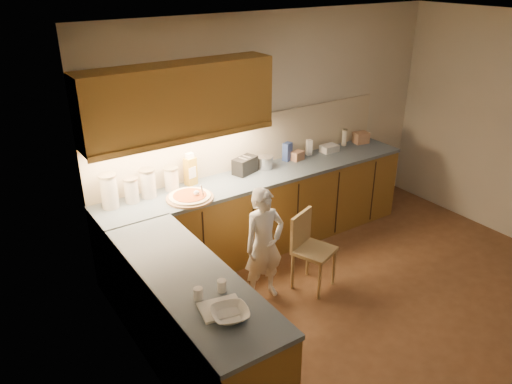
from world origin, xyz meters
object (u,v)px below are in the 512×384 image
(pizza_on_board, at_px, (190,197))
(oil_jug, at_px, (190,170))
(toaster, at_px, (245,165))
(wooden_chair, at_px, (309,245))
(child, at_px, (264,245))

(pizza_on_board, bearing_deg, oil_jug, 61.05)
(pizza_on_board, xyz_separation_m, toaster, (0.81, 0.26, 0.07))
(oil_jug, height_order, toaster, oil_jug)
(pizza_on_board, xyz_separation_m, wooden_chair, (0.91, -0.77, -0.47))
(oil_jug, bearing_deg, wooden_chair, -55.70)
(child, bearing_deg, pizza_on_board, 126.30)
(pizza_on_board, relative_size, toaster, 1.50)
(pizza_on_board, distance_m, wooden_chair, 1.28)
(child, bearing_deg, toaster, 71.48)
(wooden_chair, bearing_deg, pizza_on_board, 118.50)
(oil_jug, bearing_deg, pizza_on_board, -118.95)
(wooden_chair, xyz_separation_m, toaster, (-0.10, 1.03, 0.54))
(pizza_on_board, distance_m, oil_jug, 0.38)
(oil_jug, xyz_separation_m, toaster, (0.64, -0.05, -0.07))
(pizza_on_board, height_order, toaster, pizza_on_board)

